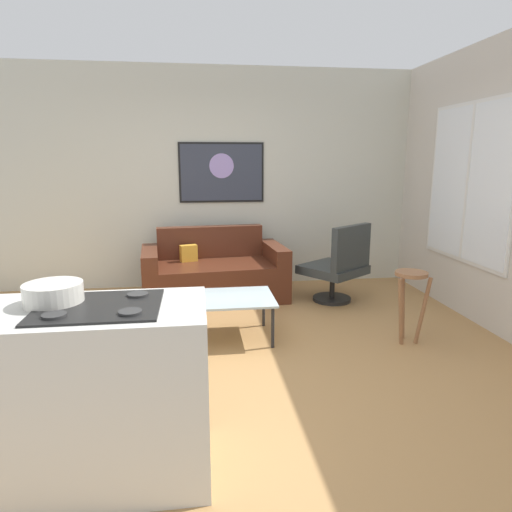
{
  "coord_description": "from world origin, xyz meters",
  "views": [
    {
      "loc": [
        -0.23,
        -3.46,
        1.65
      ],
      "look_at": [
        0.35,
        0.9,
        0.7
      ],
      "focal_mm": 31.33,
      "sensor_mm": 36.0,
      "label": 1
    }
  ],
  "objects_px": {
    "couch": "(214,274)",
    "coffee_table": "(222,300)",
    "bar_stool": "(410,290)",
    "wall_painting": "(222,172)",
    "mixing_bowl": "(54,294)",
    "armchair": "(339,266)"
  },
  "relations": [
    {
      "from": "wall_painting",
      "to": "armchair",
      "type": "bearing_deg",
      "value": -36.55
    },
    {
      "from": "couch",
      "to": "wall_painting",
      "type": "height_order",
      "value": "wall_painting"
    },
    {
      "from": "armchair",
      "to": "mixing_bowl",
      "type": "bearing_deg",
      "value": -132.0
    },
    {
      "from": "coffee_table",
      "to": "mixing_bowl",
      "type": "height_order",
      "value": "mixing_bowl"
    },
    {
      "from": "couch",
      "to": "bar_stool",
      "type": "distance_m",
      "value": 2.35
    },
    {
      "from": "coffee_table",
      "to": "bar_stool",
      "type": "distance_m",
      "value": 1.72
    },
    {
      "from": "bar_stool",
      "to": "mixing_bowl",
      "type": "xyz_separation_m",
      "value": [
        -2.62,
        -1.39,
        0.49
      ]
    },
    {
      "from": "bar_stool",
      "to": "wall_painting",
      "type": "relative_size",
      "value": 0.61
    },
    {
      "from": "couch",
      "to": "wall_painting",
      "type": "bearing_deg",
      "value": 75.99
    },
    {
      "from": "couch",
      "to": "coffee_table",
      "type": "height_order",
      "value": "couch"
    },
    {
      "from": "mixing_bowl",
      "to": "couch",
      "type": "bearing_deg",
      "value": 73.0
    },
    {
      "from": "bar_stool",
      "to": "mixing_bowl",
      "type": "height_order",
      "value": "mixing_bowl"
    },
    {
      "from": "couch",
      "to": "mixing_bowl",
      "type": "bearing_deg",
      "value": -107.0
    },
    {
      "from": "armchair",
      "to": "wall_painting",
      "type": "relative_size",
      "value": 0.86
    },
    {
      "from": "armchair",
      "to": "bar_stool",
      "type": "distance_m",
      "value": 1.26
    },
    {
      "from": "mixing_bowl",
      "to": "wall_painting",
      "type": "relative_size",
      "value": 0.27
    },
    {
      "from": "mixing_bowl",
      "to": "wall_painting",
      "type": "bearing_deg",
      "value": 73.48
    },
    {
      "from": "couch",
      "to": "wall_painting",
      "type": "distance_m",
      "value": 1.34
    },
    {
      "from": "bar_stool",
      "to": "wall_painting",
      "type": "bearing_deg",
      "value": 125.55
    },
    {
      "from": "coffee_table",
      "to": "bar_stool",
      "type": "xyz_separation_m",
      "value": [
        1.68,
        -0.31,
        0.12
      ]
    },
    {
      "from": "coffee_table",
      "to": "bar_stool",
      "type": "relative_size",
      "value": 1.43
    },
    {
      "from": "coffee_table",
      "to": "bar_stool",
      "type": "height_order",
      "value": "bar_stool"
    }
  ]
}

